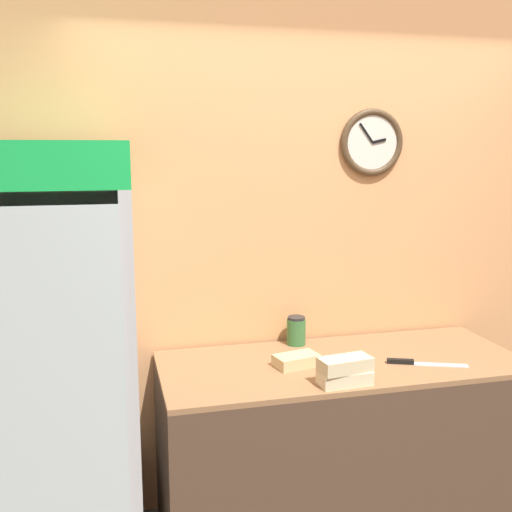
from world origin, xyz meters
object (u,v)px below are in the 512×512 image
sandwich_stack_bottom (345,378)px  chefs_knife (416,363)px  condiment_jar (296,331)px  beverage_cooler (53,346)px  sandwich_flat_left (296,360)px  sandwich_stack_middle (345,364)px

sandwich_stack_bottom → chefs_knife: bearing=19.4°
sandwich_stack_bottom → condiment_jar: size_ratio=1.57×
chefs_knife → beverage_cooler: bearing=173.4°
beverage_cooler → sandwich_flat_left: 1.11m
beverage_cooler → chefs_knife: size_ratio=5.31×
beverage_cooler → sandwich_flat_left: beverage_cooler is taller
sandwich_stack_middle → condiment_jar: condiment_jar is taller
sandwich_stack_middle → sandwich_flat_left: bearing=117.1°
sandwich_stack_bottom → beverage_cooler: bearing=164.4°
sandwich_stack_middle → chefs_knife: (0.43, 0.15, -0.08)m
sandwich_stack_bottom → sandwich_flat_left: size_ratio=1.03×
sandwich_stack_bottom → sandwich_stack_middle: 0.06m
beverage_cooler → chefs_knife: (1.66, -0.19, -0.16)m
sandwich_stack_middle → condiment_jar: (-0.04, 0.57, -0.02)m
sandwich_stack_middle → condiment_jar: 0.57m
sandwich_stack_middle → sandwich_flat_left: sandwich_stack_middle is taller
beverage_cooler → sandwich_stack_middle: beverage_cooler is taller
beverage_cooler → sandwich_stack_middle: 1.28m
beverage_cooler → sandwich_stack_bottom: size_ratio=8.21×
sandwich_stack_bottom → sandwich_stack_middle: size_ratio=0.97×
beverage_cooler → condiment_jar: size_ratio=12.86×
beverage_cooler → sandwich_stack_bottom: (1.23, -0.34, -0.13)m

